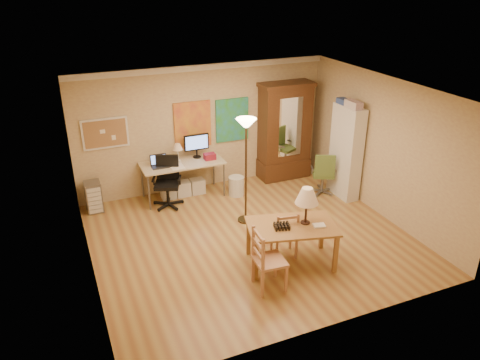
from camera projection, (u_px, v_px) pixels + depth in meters
name	position (u px, v px, depth m)	size (l,w,h in m)	color
floor	(251.00, 238.00, 8.48)	(5.50, 5.50, 0.00)	#946134
crown_molding	(202.00, 67.00, 9.45)	(5.50, 0.08, 0.12)	white
corkboard	(105.00, 133.00, 9.21)	(0.90, 0.04, 0.62)	#B07B52
art_panel_left	(193.00, 125.00, 9.86)	(0.80, 0.04, 1.00)	yellow
art_panel_right	(232.00, 120.00, 10.18)	(0.75, 0.04, 0.95)	teal
dining_table	(297.00, 217.00, 7.46)	(1.58, 1.18, 1.33)	brown
ladder_chair_back	(285.00, 235.00, 7.81)	(0.45, 0.44, 0.85)	tan
ladder_chair_left	(268.00, 261.00, 6.99)	(0.48, 0.50, 1.00)	tan
torchiere_lamp	(246.00, 140.00, 8.40)	(0.37, 0.37, 2.05)	#3C2B18
computer_desk	(184.00, 175.00, 9.89)	(1.71, 0.75, 1.30)	#B9AE87
office_chair_black	(168.00, 193.00, 9.55)	(0.64, 0.64, 1.04)	black
office_chair_green	(322.00, 182.00, 10.08)	(0.58, 0.58, 0.95)	slate
drawer_cart	(94.00, 197.00, 9.32)	(0.31, 0.37, 0.62)	slate
armoire	(284.00, 137.00, 10.61)	(1.20, 0.57, 2.21)	#371E0F
bookshelf	(346.00, 152.00, 9.71)	(0.29, 0.79, 1.96)	white
wastebin	(236.00, 186.00, 10.02)	(0.33, 0.33, 0.42)	silver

